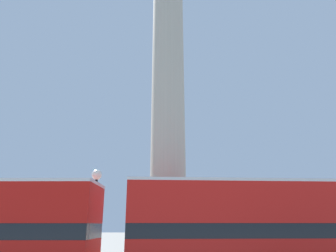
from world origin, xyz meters
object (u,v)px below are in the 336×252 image
monument_column (168,106)px  bus_a (263,230)px  equestrian_statue (17,238)px  street_lamp (94,208)px

monument_column → bus_a: bearing=-50.9°
monument_column → bus_a: (3.95, -4.87, -7.48)m
equestrian_statue → bus_a: bearing=-66.8°
bus_a → equestrian_statue: size_ratio=1.98×
monument_column → equestrian_statue: 15.01m
monument_column → equestrian_statue: size_ratio=4.13×
bus_a → monument_column: bearing=125.0°
monument_column → street_lamp: 7.88m
equestrian_statue → street_lamp: bearing=-79.5°
bus_a → street_lamp: size_ratio=2.13×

